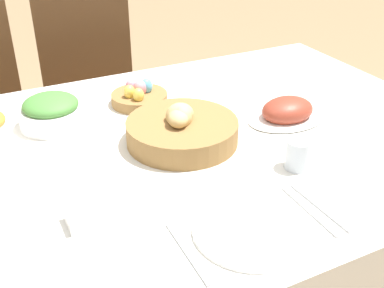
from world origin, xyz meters
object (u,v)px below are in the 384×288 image
object	(u,v)px
ham_platter	(287,112)
knife	(309,211)
egg_basket	(139,96)
drinking_cup	(298,154)
green_salad_bowl	(51,112)
dinner_plate	(252,230)
fork	(187,253)
spoon	(320,207)
chair_far_center	(97,99)
butter_dish	(92,215)
bread_basket	(182,129)

from	to	relation	value
ham_platter	knife	world-z (taller)	ham_platter
egg_basket	drinking_cup	distance (m)	0.59
egg_basket	green_salad_bowl	xyz separation A→B (m)	(-0.29, -0.03, 0.02)
egg_basket	dinner_plate	xyz separation A→B (m)	(-0.02, -0.71, -0.02)
fork	spoon	world-z (taller)	same
dinner_plate	drinking_cup	size ratio (longest dim) A/B	3.21
chair_far_center	drinking_cup	distance (m)	1.22
fork	butter_dish	xyz separation A→B (m)	(-0.14, 0.18, 0.01)
fork	dinner_plate	bearing A→B (deg)	1.11
green_salad_bowl	dinner_plate	xyz separation A→B (m)	(0.26, -0.68, -0.04)
dinner_plate	drinking_cup	distance (m)	0.29
egg_basket	chair_far_center	bearing A→B (deg)	88.25
egg_basket	ham_platter	distance (m)	0.48
spoon	butter_dish	size ratio (longest dim) A/B	1.83
chair_far_center	spoon	size ratio (longest dim) A/B	4.94
dinner_plate	drinking_cup	world-z (taller)	drinking_cup
green_salad_bowl	ham_platter	bearing A→B (deg)	-23.46
fork	green_salad_bowl	bearing A→B (deg)	100.61
bread_basket	knife	xyz separation A→B (m)	(0.12, -0.42, -0.04)
chair_far_center	butter_dish	xyz separation A→B (m)	(-0.33, -1.15, 0.26)
ham_platter	knife	bearing A→B (deg)	-120.08
chair_far_center	egg_basket	distance (m)	0.68
fork	spoon	xyz separation A→B (m)	(0.33, 0.00, 0.00)
green_salad_bowl	dinner_plate	size ratio (longest dim) A/B	0.76
green_salad_bowl	chair_far_center	bearing A→B (deg)	64.98
bread_basket	butter_dish	world-z (taller)	bread_basket
chair_far_center	fork	xyz separation A→B (m)	(-0.19, -1.33, 0.24)
fork	drinking_cup	xyz separation A→B (m)	(0.39, 0.16, 0.04)
fork	ham_platter	bearing A→B (deg)	37.87
chair_far_center	spoon	distance (m)	1.36
spoon	drinking_cup	distance (m)	0.18
dinner_plate	spoon	world-z (taller)	dinner_plate
chair_far_center	knife	bearing A→B (deg)	-83.02
drinking_cup	butter_dish	bearing A→B (deg)	177.65
egg_basket	spoon	distance (m)	0.73
ham_platter	dinner_plate	distance (m)	0.55
fork	butter_dish	distance (m)	0.23
knife	butter_dish	world-z (taller)	butter_dish
spoon	drinking_cup	size ratio (longest dim) A/B	2.51
chair_far_center	green_salad_bowl	world-z (taller)	chair_far_center
chair_far_center	ham_platter	xyz separation A→B (m)	(0.34, -0.94, 0.27)
dinner_plate	fork	distance (m)	0.15
egg_basket	ham_platter	xyz separation A→B (m)	(0.36, -0.31, -0.00)
green_salad_bowl	butter_dish	world-z (taller)	green_salad_bowl
ham_platter	bread_basket	bearing A→B (deg)	177.11
spoon	fork	bearing A→B (deg)	178.89
bread_basket	ham_platter	bearing A→B (deg)	-2.89
chair_far_center	egg_basket	xyz separation A→B (m)	(-0.02, -0.63, 0.27)
bread_basket	butter_dish	distance (m)	0.40
bread_basket	green_salad_bowl	xyz separation A→B (m)	(-0.30, 0.26, 0.01)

